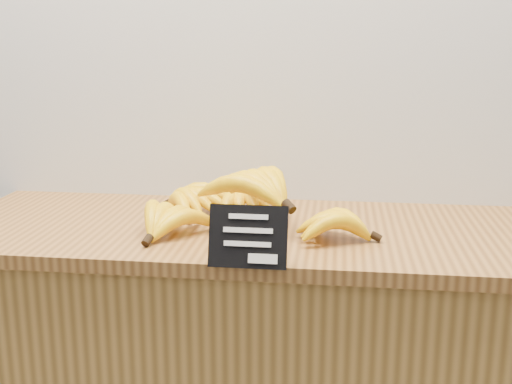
% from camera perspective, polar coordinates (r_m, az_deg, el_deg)
% --- Properties ---
extents(counter_top, '(1.43, 0.54, 0.03)m').
position_cam_1_polar(counter_top, '(1.47, 0.25, -3.54)').
color(counter_top, olive).
rests_on(counter_top, counter).
extents(chalkboard_sign, '(0.15, 0.04, 0.11)m').
position_cam_1_polar(chalkboard_sign, '(1.19, -0.73, -4.00)').
color(chalkboard_sign, black).
rests_on(chalkboard_sign, counter_top).
extents(banana_pile, '(0.57, 0.39, 0.13)m').
position_cam_1_polar(banana_pile, '(1.44, -1.71, -1.14)').
color(banana_pile, yellow).
rests_on(banana_pile, counter_top).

